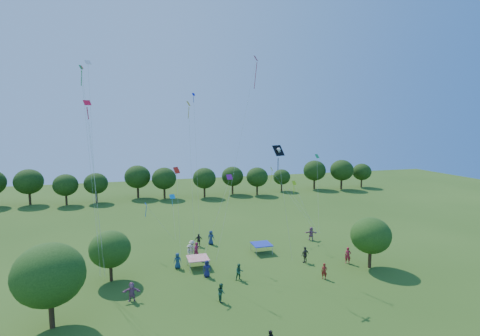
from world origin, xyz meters
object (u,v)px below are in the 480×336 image
object	(u,v)px
near_tree_north	(110,249)
pirate_kite	(279,153)
near_tree_east	(371,235)
tent_blue	(262,244)
near_tree_west	(49,275)
tent_red_stripe	(198,258)
red_high_kite	(249,96)

from	to	relation	value
near_tree_north	pirate_kite	distance (m)	18.77
near_tree_east	pirate_kite	world-z (taller)	pirate_kite
tent_blue	pirate_kite	xyz separation A→B (m)	(-0.97, -7.34, 11.48)
tent_blue	near_tree_east	bearing A→B (deg)	-38.40
near_tree_north	near_tree_east	size ratio (longest dim) A/B	0.92
near_tree_east	tent_blue	bearing A→B (deg)	141.60
near_tree_west	tent_red_stripe	xyz separation A→B (m)	(12.61, 8.44, -3.12)
tent_red_stripe	pirate_kite	world-z (taller)	pirate_kite
near_tree_west	pirate_kite	distance (m)	21.66
near_tree_west	near_tree_north	world-z (taller)	near_tree_west
near_tree_north	pirate_kite	size ratio (longest dim) A/B	0.42
tent_blue	tent_red_stripe	bearing A→B (deg)	-163.52
near_tree_west	red_high_kite	size ratio (longest dim) A/B	0.30
near_tree_east	red_high_kite	distance (m)	20.02
near_tree_west	tent_red_stripe	world-z (taller)	near_tree_west
near_tree_north	red_high_kite	distance (m)	21.74
near_tree_north	red_high_kite	bearing A→B (deg)	13.06
near_tree_east	tent_blue	world-z (taller)	near_tree_east
near_tree_east	tent_red_stripe	xyz separation A→B (m)	(-17.54, 5.16, -2.48)
near_tree_east	red_high_kite	xyz separation A→B (m)	(-11.02, 7.81, 14.78)
near_tree_east	pirate_kite	size ratio (longest dim) A/B	0.46
tent_red_stripe	pirate_kite	size ratio (longest dim) A/B	0.18
red_high_kite	pirate_kite	bearing A→B (deg)	-85.95
tent_red_stripe	red_high_kite	world-z (taller)	red_high_kite
tent_blue	pirate_kite	distance (m)	13.66
tent_blue	near_tree_north	bearing A→B (deg)	-168.98
pirate_kite	red_high_kite	size ratio (longest dim) A/B	0.55
near_tree_north	tent_red_stripe	world-z (taller)	near_tree_north
near_tree_north	red_high_kite	xyz separation A→B (m)	(15.23, 3.53, 15.10)
pirate_kite	red_high_kite	distance (m)	9.57
near_tree_west	tent_red_stripe	bearing A→B (deg)	33.77
near_tree_west	pirate_kite	size ratio (longest dim) A/B	0.55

